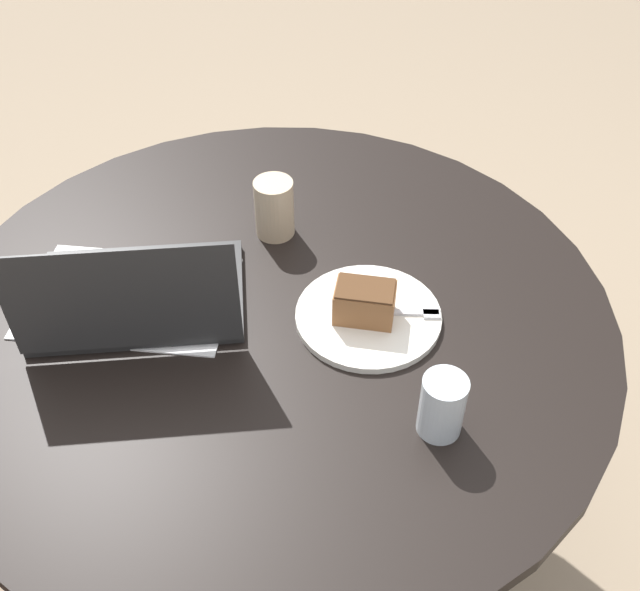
{
  "coord_description": "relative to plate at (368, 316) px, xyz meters",
  "views": [
    {
      "loc": [
        -0.35,
        0.83,
        1.61
      ],
      "look_at": [
        -0.08,
        -0.01,
        0.77
      ],
      "focal_mm": 42.0,
      "sensor_mm": 36.0,
      "label": 1
    }
  ],
  "objects": [
    {
      "name": "plate",
      "position": [
        0.0,
        0.0,
        0.0
      ],
      "size": [
        0.24,
        0.24,
        0.01
      ],
      "color": "silver",
      "rests_on": "dining_table"
    },
    {
      "name": "laptop",
      "position": [
        0.37,
        0.1,
        0.03
      ],
      "size": [
        0.41,
        0.36,
        0.21
      ],
      "rotation": [
        0.0,
        0.0,
        3.55
      ],
      "color": "#2D2D2D",
      "rests_on": "dining_table"
    },
    {
      "name": "ground_plane",
      "position": [
        0.16,
        0.02,
        -0.73
      ],
      "size": [
        12.0,
        12.0,
        0.0
      ],
      "primitive_type": "plane",
      "color": "gray"
    },
    {
      "name": "fork",
      "position": [
        -0.05,
        -0.02,
        0.01
      ],
      "size": [
        0.17,
        0.07,
        0.0
      ],
      "rotation": [
        0.0,
        0.0,
        3.43
      ],
      "color": "silver",
      "rests_on": "plate"
    },
    {
      "name": "coffee_glass",
      "position": [
        0.23,
        -0.17,
        0.05
      ],
      "size": [
        0.07,
        0.07,
        0.11
      ],
      "color": "#C6AD89",
      "rests_on": "dining_table"
    },
    {
      "name": "cake_slice",
      "position": [
        0.01,
        0.01,
        0.04
      ],
      "size": [
        0.1,
        0.08,
        0.06
      ],
      "rotation": [
        0.0,
        0.0,
        0.14
      ],
      "color": "brown",
      "rests_on": "plate"
    },
    {
      "name": "paper_document",
      "position": [
        0.4,
        0.08,
        -0.0
      ],
      "size": [
        0.38,
        0.3,
        0.0
      ],
      "rotation": [
        0.0,
        0.0,
        0.2
      ],
      "color": "white",
      "rests_on": "dining_table"
    },
    {
      "name": "water_glass",
      "position": [
        -0.15,
        0.18,
        0.04
      ],
      "size": [
        0.06,
        0.06,
        0.1
      ],
      "color": "silver",
      "rests_on": "dining_table"
    },
    {
      "name": "dining_table",
      "position": [
        0.16,
        0.02,
        -0.12
      ],
      "size": [
        1.15,
        1.15,
        0.73
      ],
      "color": "black",
      "rests_on": "ground_plane"
    }
  ]
}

